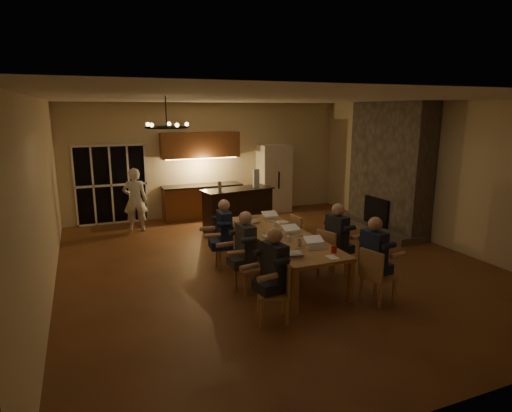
% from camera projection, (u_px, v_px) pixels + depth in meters
% --- Properties ---
extents(floor, '(9.00, 9.00, 0.00)m').
position_uv_depth(floor, '(274.00, 264.00, 8.53)').
color(floor, brown).
rests_on(floor, ground).
extents(back_wall, '(8.00, 0.04, 3.20)m').
position_uv_depth(back_wall, '(209.00, 160.00, 12.25)').
color(back_wall, '#CBB68F').
rests_on(back_wall, ground).
extents(left_wall, '(0.04, 9.00, 3.20)m').
position_uv_depth(left_wall, '(41.00, 202.00, 6.68)').
color(left_wall, '#CBB68F').
rests_on(left_wall, ground).
extents(right_wall, '(0.04, 9.00, 3.20)m').
position_uv_depth(right_wall, '(436.00, 173.00, 9.66)').
color(right_wall, '#CBB68F').
rests_on(right_wall, ground).
extents(ceiling, '(8.00, 9.00, 0.04)m').
position_uv_depth(ceiling, '(275.00, 98.00, 7.82)').
color(ceiling, white).
rests_on(ceiling, back_wall).
extents(french_doors, '(1.86, 0.08, 2.10)m').
position_uv_depth(french_doors, '(111.00, 185.00, 11.33)').
color(french_doors, black).
rests_on(french_doors, ground).
extents(fireplace, '(0.58, 2.50, 3.20)m').
position_uv_depth(fireplace, '(389.00, 167.00, 10.63)').
color(fireplace, '#5F544A').
rests_on(fireplace, ground).
extents(kitchenette, '(2.24, 0.68, 2.40)m').
position_uv_depth(kitchenette, '(202.00, 176.00, 11.94)').
color(kitchenette, brown).
rests_on(kitchenette, ground).
extents(refrigerator, '(0.90, 0.68, 2.00)m').
position_uv_depth(refrigerator, '(274.00, 178.00, 12.75)').
color(refrigerator, beige).
rests_on(refrigerator, ground).
extents(dining_table, '(1.10, 3.21, 0.75)m').
position_uv_depth(dining_table, '(280.00, 254.00, 7.96)').
color(dining_table, tan).
rests_on(dining_table, ground).
extents(bar_island, '(1.88, 0.95, 1.08)m').
position_uv_depth(bar_island, '(238.00, 210.00, 10.77)').
color(bar_island, black).
rests_on(bar_island, ground).
extents(chair_left_near, '(0.55, 0.55, 0.89)m').
position_uv_depth(chair_left_near, '(273.00, 292.00, 6.14)').
color(chair_left_near, tan).
rests_on(chair_left_near, ground).
extents(chair_left_mid, '(0.48, 0.48, 0.89)m').
position_uv_depth(chair_left_mid, '(250.00, 267.00, 7.13)').
color(chair_left_mid, tan).
rests_on(chair_left_mid, ground).
extents(chair_left_far, '(0.49, 0.49, 0.89)m').
position_uv_depth(chair_left_far, '(227.00, 246.00, 8.22)').
color(chair_left_far, tan).
rests_on(chair_left_far, ground).
extents(chair_right_near, '(0.54, 0.54, 0.89)m').
position_uv_depth(chair_right_near, '(378.00, 275.00, 6.77)').
color(chair_right_near, tan).
rests_on(chair_right_near, ground).
extents(chair_right_mid, '(0.56, 0.56, 0.89)m').
position_uv_depth(chair_right_mid, '(332.00, 252.00, 7.85)').
color(chair_right_mid, tan).
rests_on(chair_right_mid, ground).
extents(chair_right_far, '(0.46, 0.46, 0.89)m').
position_uv_depth(chair_right_far, '(304.00, 236.00, 8.86)').
color(chair_right_far, tan).
rests_on(chair_right_far, ground).
extents(person_left_near, '(0.69, 0.69, 1.38)m').
position_uv_depth(person_left_near, '(275.00, 274.00, 6.16)').
color(person_left_near, '#252830').
rests_on(person_left_near, ground).
extents(person_right_near, '(0.68, 0.68, 1.38)m').
position_uv_depth(person_right_near, '(373.00, 259.00, 6.77)').
color(person_right_near, '#1B2443').
rests_on(person_right_near, ground).
extents(person_left_mid, '(0.62, 0.62, 1.38)m').
position_uv_depth(person_left_mid, '(246.00, 252.00, 7.14)').
color(person_left_mid, '#373C41').
rests_on(person_left_mid, ground).
extents(person_right_mid, '(0.69, 0.69, 1.38)m').
position_uv_depth(person_right_mid, '(337.00, 241.00, 7.74)').
color(person_right_mid, '#252830').
rests_on(person_right_mid, ground).
extents(person_left_far, '(0.65, 0.65, 1.38)m').
position_uv_depth(person_left_far, '(224.00, 235.00, 8.06)').
color(person_left_far, '#1B2443').
rests_on(person_left_far, ground).
extents(standing_person, '(0.65, 0.48, 1.61)m').
position_uv_depth(standing_person, '(135.00, 200.00, 10.65)').
color(standing_person, silver).
rests_on(standing_person, ground).
extents(chandelier, '(0.64, 0.64, 0.03)m').
position_uv_depth(chandelier, '(167.00, 127.00, 6.35)').
color(chandelier, black).
rests_on(chandelier, ceiling).
extents(laptop_a, '(0.36, 0.33, 0.23)m').
position_uv_depth(laptop_a, '(292.00, 248.00, 6.78)').
color(laptop_a, silver).
rests_on(laptop_a, dining_table).
extents(laptop_b, '(0.35, 0.31, 0.23)m').
position_uv_depth(laptop_b, '(316.00, 242.00, 7.09)').
color(laptop_b, silver).
rests_on(laptop_b, dining_table).
extents(laptop_c, '(0.35, 0.32, 0.23)m').
position_uv_depth(laptop_c, '(271.00, 230.00, 7.76)').
color(laptop_c, silver).
rests_on(laptop_c, dining_table).
extents(laptop_d, '(0.34, 0.30, 0.23)m').
position_uv_depth(laptop_d, '(294.00, 230.00, 7.81)').
color(laptop_d, silver).
rests_on(laptop_d, dining_table).
extents(laptop_e, '(0.39, 0.37, 0.23)m').
position_uv_depth(laptop_e, '(250.00, 217.00, 8.71)').
color(laptop_e, silver).
rests_on(laptop_e, dining_table).
extents(laptop_f, '(0.33, 0.29, 0.23)m').
position_uv_depth(laptop_f, '(272.00, 215.00, 8.87)').
color(laptop_f, silver).
rests_on(laptop_f, dining_table).
extents(mug_front, '(0.09, 0.09, 0.10)m').
position_uv_depth(mug_front, '(289.00, 239.00, 7.47)').
color(mug_front, white).
rests_on(mug_front, dining_table).
extents(mug_mid, '(0.07, 0.07, 0.10)m').
position_uv_depth(mug_mid, '(276.00, 225.00, 8.36)').
color(mug_mid, white).
rests_on(mug_mid, dining_table).
extents(mug_back, '(0.08, 0.08, 0.10)m').
position_uv_depth(mug_back, '(251.00, 224.00, 8.42)').
color(mug_back, white).
rests_on(mug_back, dining_table).
extents(redcup_near, '(0.09, 0.09, 0.12)m').
position_uv_depth(redcup_near, '(334.00, 249.00, 6.89)').
color(redcup_near, '#AF1A0B').
rests_on(redcup_near, dining_table).
extents(redcup_mid, '(0.08, 0.08, 0.12)m').
position_uv_depth(redcup_mid, '(254.00, 229.00, 8.07)').
color(redcup_mid, '#AF1A0B').
rests_on(redcup_mid, dining_table).
extents(can_silver, '(0.06, 0.06, 0.12)m').
position_uv_depth(can_silver, '(300.00, 243.00, 7.21)').
color(can_silver, '#B2B2B7').
rests_on(can_silver, dining_table).
extents(can_cola, '(0.07, 0.07, 0.12)m').
position_uv_depth(can_cola, '(247.00, 215.00, 9.15)').
color(can_cola, '#3F0F0C').
rests_on(can_cola, dining_table).
extents(plate_near, '(0.26, 0.26, 0.02)m').
position_uv_depth(plate_near, '(312.00, 240.00, 7.55)').
color(plate_near, white).
rests_on(plate_near, dining_table).
extents(plate_left, '(0.28, 0.28, 0.02)m').
position_uv_depth(plate_left, '(291.00, 252.00, 6.91)').
color(plate_left, white).
rests_on(plate_left, dining_table).
extents(plate_far, '(0.25, 0.25, 0.02)m').
position_uv_depth(plate_far, '(282.00, 222.00, 8.73)').
color(plate_far, white).
rests_on(plate_far, dining_table).
extents(notepad, '(0.16, 0.22, 0.01)m').
position_uv_depth(notepad, '(332.00, 257.00, 6.66)').
color(notepad, white).
rests_on(notepad, dining_table).
extents(bar_bottle, '(0.09, 0.09, 0.24)m').
position_uv_depth(bar_bottle, '(220.00, 186.00, 10.35)').
color(bar_bottle, '#99999E').
rests_on(bar_bottle, bar_island).
extents(bar_blender, '(0.17, 0.17, 0.46)m').
position_uv_depth(bar_blender, '(256.00, 178.00, 10.82)').
color(bar_blender, silver).
rests_on(bar_blender, bar_island).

